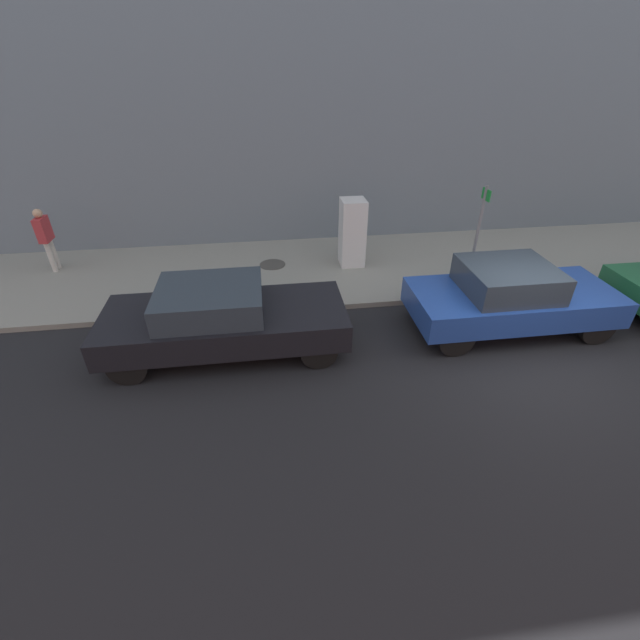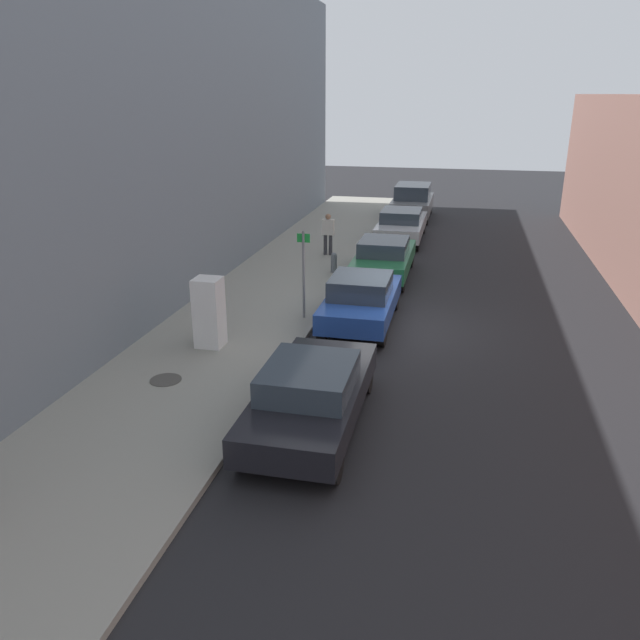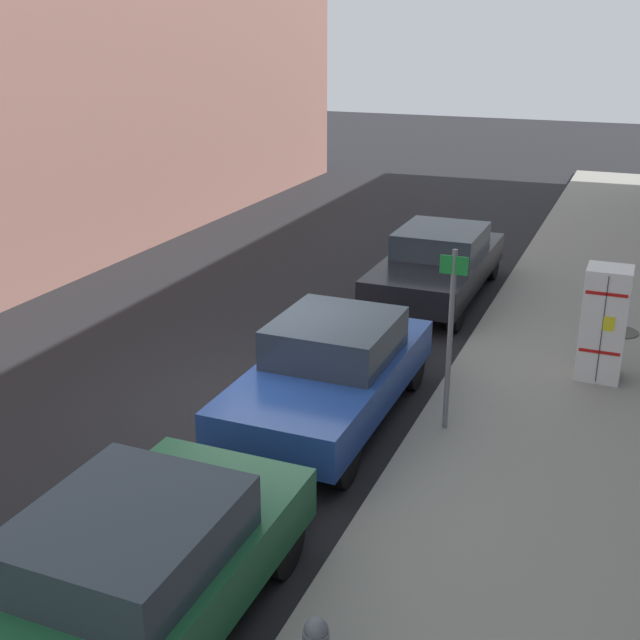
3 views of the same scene
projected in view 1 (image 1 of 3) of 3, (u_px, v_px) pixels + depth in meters
The scene contains 9 objects.
ground_plane at pixel (525, 355), 8.42m from camera, with size 80.00×80.00×0.00m, color black.
sidewalk_slab at pixel (443, 262), 11.98m from camera, with size 4.17×44.00×0.13m, color gray.
building_facade_near at pixel (430, 42), 11.83m from camera, with size 2.13×39.60×10.58m, color slate.
discarded_refrigerator at pixel (352, 233), 11.27m from camera, with size 0.66×0.64×1.76m.
manhole_cover at pixel (272, 264), 11.66m from camera, with size 0.70×0.70×0.02m, color #47443F.
street_sign_post at pixel (477, 234), 9.79m from camera, with size 0.36×0.07×2.49m.
pedestrian_standing_near at pixel (45, 236), 10.91m from camera, with size 0.47×0.22×1.64m.
parked_sedan_dark at pixel (222, 318), 8.21m from camera, with size 1.85×4.62×1.40m.
parked_hatchback_blue at pixel (510, 297), 8.87m from camera, with size 1.80×4.19×1.46m.
Camera 1 is at (6.14, -4.92, 5.08)m, focal length 24.00 mm.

